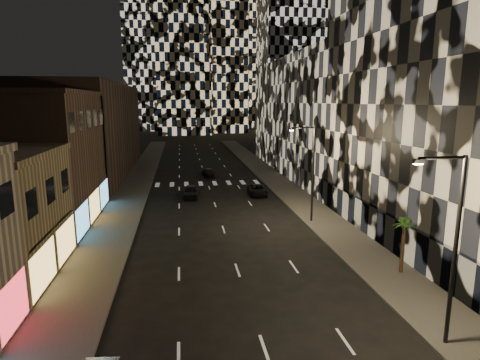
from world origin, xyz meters
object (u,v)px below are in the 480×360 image
object	(u,v)px
car_dark_midlane	(191,192)
palm_tree	(404,227)
car_dark_oncoming	(208,172)
streetlight_far	(311,167)
streetlight_near	(452,239)
car_dark_rightlane	(257,190)

from	to	relation	value
car_dark_midlane	palm_tree	world-z (taller)	palm_tree
car_dark_midlane	car_dark_oncoming	xyz separation A→B (m)	(3.09, 13.98, -0.16)
streetlight_far	car_dark_oncoming	bearing A→B (deg)	106.98
streetlight_near	car_dark_midlane	bearing A→B (deg)	109.03
streetlight_near	car_dark_rightlane	distance (m)	32.37
palm_tree	car_dark_rightlane	bearing A→B (deg)	102.17
car_dark_rightlane	car_dark_midlane	bearing A→B (deg)	-176.16
car_dark_midlane	car_dark_rightlane	bearing A→B (deg)	6.15
streetlight_near	streetlight_far	xyz separation A→B (m)	(0.00, 20.00, 0.00)
streetlight_far	car_dark_oncoming	world-z (taller)	streetlight_far
palm_tree	car_dark_oncoming	bearing A→B (deg)	105.19
streetlight_far	car_dark_oncoming	distance (m)	27.32
streetlight_far	car_dark_oncoming	size ratio (longest dim) A/B	2.19
car_dark_midlane	car_dark_oncoming	size ratio (longest dim) A/B	1.07
car_dark_midlane	car_dark_rightlane	xyz separation A→B (m)	(8.20, 0.15, -0.11)
streetlight_near	palm_tree	bearing A→B (deg)	72.54
streetlight_near	car_dark_midlane	xyz separation A→B (m)	(-10.95, 31.75, -4.60)
streetlight_far	palm_tree	xyz separation A→B (m)	(2.45, -12.22, -2.09)
car_dark_rightlane	streetlight_far	bearing A→B (deg)	-74.23
streetlight_near	car_dark_midlane	size ratio (longest dim) A/B	2.04
streetlight_near	car_dark_rightlane	world-z (taller)	streetlight_near
streetlight_far	car_dark_midlane	xyz separation A→B (m)	(-10.95, 11.75, -4.60)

